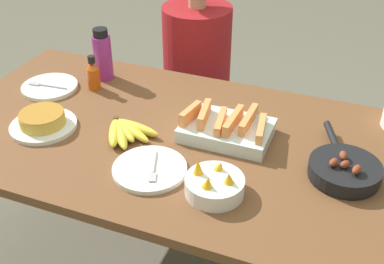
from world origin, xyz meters
TOP-DOWN VIEW (x-y plane):
  - dining_table at (0.00, 0.00)m, footprint 1.87×0.93m
  - banana_bunch at (-0.23, -0.07)m, footprint 0.21×0.18m
  - melon_tray at (0.11, 0.06)m, footprint 0.31×0.22m
  - skillet at (0.52, -0.02)m, footprint 0.23×0.36m
  - frittata_plate_center at (-0.53, -0.13)m, footprint 0.24×0.24m
  - empty_plate_near_front at (-0.06, -0.22)m, footprint 0.24×0.24m
  - empty_plate_far_left at (-0.69, 0.13)m, footprint 0.23×0.23m
  - fruit_bowl_citrus at (0.17, -0.24)m, footprint 0.18×0.18m
  - water_bottle at (-0.52, 0.30)m, footprint 0.08×0.08m
  - hot_sauce_bottle at (-0.51, 0.20)m, footprint 0.05×0.05m
  - person_figure at (-0.26, 0.72)m, footprint 0.36×0.36m

SIDE VIEW (x-z plane):
  - person_figure at x=-0.26m, z-range -0.11..1.08m
  - dining_table at x=0.00m, z-range 0.28..1.02m
  - empty_plate_near_front at x=-0.06m, z-range 0.73..0.75m
  - empty_plate_far_left at x=-0.69m, z-range 0.73..0.75m
  - banana_bunch at x=-0.23m, z-range 0.73..0.77m
  - frittata_plate_center at x=-0.53m, z-range 0.73..0.79m
  - skillet at x=0.52m, z-range 0.72..0.80m
  - fruit_bowl_citrus at x=0.17m, z-range 0.71..0.82m
  - melon_tray at x=0.11m, z-range 0.72..0.82m
  - hot_sauce_bottle at x=-0.51m, z-range 0.73..0.87m
  - water_bottle at x=-0.52m, z-range 0.73..0.95m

